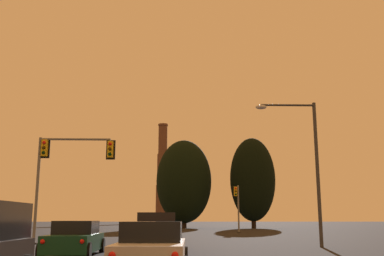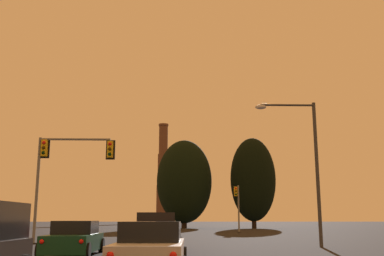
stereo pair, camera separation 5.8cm
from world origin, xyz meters
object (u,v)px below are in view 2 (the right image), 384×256
traffic_light_far_right (237,201)px  street_lamp (306,155)px  smokestack (163,183)px  traffic_light_overhead_left (63,162)px  sedan_center_lane_second (151,249)px  sedan_left_lane_front (74,239)px  pickup_truck_center_lane_front (155,234)px

traffic_light_far_right → street_lamp: 25.84m
traffic_light_far_right → smokestack: bearing=95.8°
traffic_light_overhead_left → street_lamp: bearing=-12.9°
smokestack → traffic_light_overhead_left: bearing=-90.3°
sedan_center_lane_second → smokestack: size_ratio=0.12×
sedan_left_lane_front → traffic_light_overhead_left: (-2.90, 8.65, 4.32)m
sedan_left_lane_front → smokestack: smokestack is taller
traffic_light_far_right → traffic_light_overhead_left: 26.42m
pickup_truck_center_lane_front → traffic_light_far_right: size_ratio=1.06×
sedan_center_lane_second → sedan_left_lane_front: bearing=120.3°
street_lamp → smokestack: size_ratio=0.20×
street_lamp → traffic_light_far_right: bearing=91.4°
sedan_center_lane_second → traffic_light_far_right: size_ratio=0.91×
sedan_center_lane_second → sedan_left_lane_front: (-3.62, 6.58, 0.00)m
sedan_left_lane_front → smokestack: 161.88m
pickup_truck_center_lane_front → sedan_center_lane_second: 8.61m
pickup_truck_center_lane_front → street_lamp: 9.85m
traffic_light_far_right → street_lamp: size_ratio=0.65×
pickup_truck_center_lane_front → smokestack: smokestack is taller
pickup_truck_center_lane_front → sedan_center_lane_second: size_ratio=1.18×
sedan_center_lane_second → traffic_light_far_right: (7.30, 37.69, 2.78)m
smokestack → street_lamp: bearing=-85.0°
sedan_center_lane_second → traffic_light_overhead_left: 17.12m
traffic_light_far_right → traffic_light_overhead_left: bearing=-121.6°
traffic_light_overhead_left → smokestack: bearing=89.7°
street_lamp → smokestack: smokestack is taller
pickup_truck_center_lane_front → street_lamp: street_lamp is taller
smokestack → sedan_left_lane_front: bearing=-89.2°
sedan_center_lane_second → traffic_light_far_right: 38.49m
pickup_truck_center_lane_front → traffic_light_far_right: traffic_light_far_right is taller
pickup_truck_center_lane_front → traffic_light_overhead_left: (-6.20, 6.62, 4.19)m
sedan_left_lane_front → traffic_light_overhead_left: bearing=107.1°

